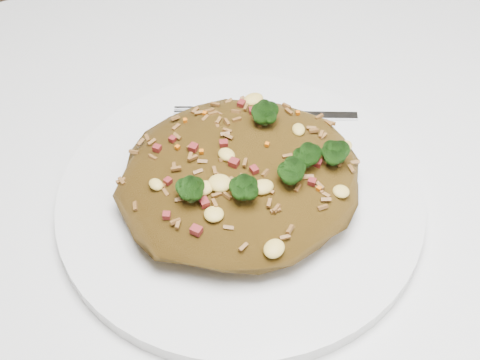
{
  "coord_description": "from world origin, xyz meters",
  "views": [
    {
      "loc": [
        -0.07,
        -0.28,
        1.17
      ],
      "look_at": [
        0.07,
        0.03,
        0.78
      ],
      "focal_mm": 50.0,
      "sensor_mm": 36.0,
      "label": 1
    }
  ],
  "objects_px": {
    "dining_table": "(177,323)",
    "plate": "(240,198)",
    "fried_rice": "(241,171)",
    "fork": "(274,115)"
  },
  "relations": [
    {
      "from": "fried_rice",
      "to": "dining_table",
      "type": "bearing_deg",
      "value": -158.21
    },
    {
      "from": "plate",
      "to": "fork",
      "type": "xyz_separation_m",
      "value": [
        0.06,
        0.07,
        0.01
      ]
    },
    {
      "from": "fried_rice",
      "to": "fork",
      "type": "bearing_deg",
      "value": 46.62
    },
    {
      "from": "plate",
      "to": "fried_rice",
      "type": "relative_size",
      "value": 1.53
    },
    {
      "from": "dining_table",
      "to": "fork",
      "type": "distance_m",
      "value": 0.2
    },
    {
      "from": "dining_table",
      "to": "plate",
      "type": "xyz_separation_m",
      "value": [
        0.07,
        0.03,
        0.1
      ]
    },
    {
      "from": "plate",
      "to": "fried_rice",
      "type": "height_order",
      "value": "fried_rice"
    },
    {
      "from": "dining_table",
      "to": "fried_rice",
      "type": "height_order",
      "value": "fried_rice"
    },
    {
      "from": "plate",
      "to": "fried_rice",
      "type": "xyz_separation_m",
      "value": [
        0.0,
        -0.0,
        0.03
      ]
    },
    {
      "from": "dining_table",
      "to": "fork",
      "type": "relative_size",
      "value": 7.87
    }
  ]
}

